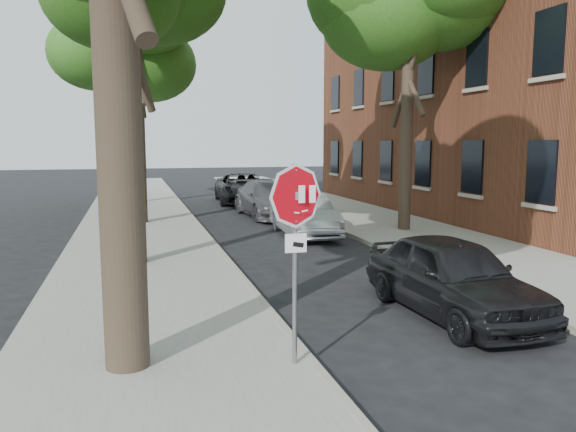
% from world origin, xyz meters
% --- Properties ---
extents(ground, '(120.00, 120.00, 0.00)m').
position_xyz_m(ground, '(0.00, 0.00, 0.00)').
color(ground, black).
rests_on(ground, ground).
extents(sidewalk_left, '(4.00, 55.00, 0.12)m').
position_xyz_m(sidewalk_left, '(-2.50, 12.00, 0.06)').
color(sidewalk_left, gray).
rests_on(sidewalk_left, ground).
extents(sidewalk_right, '(4.00, 55.00, 0.12)m').
position_xyz_m(sidewalk_right, '(6.00, 12.00, 0.06)').
color(sidewalk_right, gray).
rests_on(sidewalk_right, ground).
extents(curb_left, '(0.12, 55.00, 0.13)m').
position_xyz_m(curb_left, '(-0.45, 12.00, 0.07)').
color(curb_left, '#9E9384').
rests_on(curb_left, ground).
extents(curb_right, '(0.12, 55.00, 0.13)m').
position_xyz_m(curb_right, '(3.95, 12.00, 0.07)').
color(curb_right, '#9E9384').
rests_on(curb_right, ground).
extents(apartment_building, '(12.20, 20.20, 15.30)m').
position_xyz_m(apartment_building, '(14.00, 14.00, 7.65)').
color(apartment_building, brown).
rests_on(apartment_building, ground).
extents(stop_sign, '(0.76, 0.34, 2.61)m').
position_xyz_m(stop_sign, '(-0.70, -0.03, 1.95)').
color(stop_sign, gray).
rests_on(stop_sign, sidewalk_left).
extents(tree_far, '(5.29, 4.91, 9.33)m').
position_xyz_m(tree_far, '(-2.72, 21.11, 7.21)').
color(tree_far, black).
rests_on(tree_far, sidewalk_left).
extents(tree_right, '(5.29, 4.91, 9.33)m').
position_xyz_m(tree_right, '(5.98, 10.11, 7.21)').
color(tree_right, black).
rests_on(tree_right, sidewalk_right).
extents(car_a, '(1.77, 4.11, 1.38)m').
position_xyz_m(car_a, '(2.60, 1.61, 0.69)').
color(car_a, black).
rests_on(car_a, ground).
extents(car_b, '(1.65, 4.23, 1.37)m').
position_xyz_m(car_b, '(2.60, 10.28, 0.69)').
color(car_b, '#A2A6AA').
rests_on(car_b, ground).
extents(car_c, '(2.23, 5.01, 1.43)m').
position_xyz_m(car_c, '(2.60, 15.12, 0.71)').
color(car_c, '#49484D').
rests_on(car_c, ground).
extents(car_d, '(2.83, 5.49, 1.48)m').
position_xyz_m(car_d, '(2.60, 20.55, 0.74)').
color(car_d, black).
rests_on(car_d, ground).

